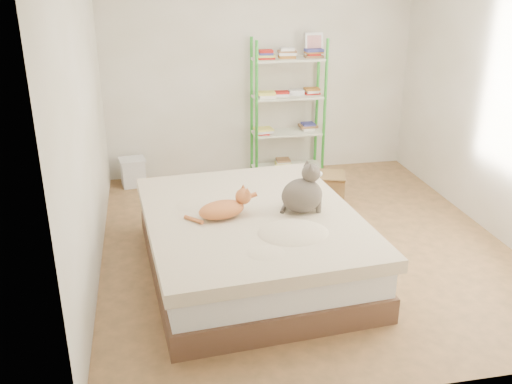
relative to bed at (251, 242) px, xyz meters
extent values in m
cube|color=#B1804D|center=(0.59, 0.43, -0.28)|extent=(3.80, 4.20, 0.01)
cube|color=white|center=(0.59, 2.53, 1.02)|extent=(3.80, 0.01, 2.60)
cube|color=white|center=(0.59, -1.67, 1.02)|extent=(3.80, 0.01, 2.60)
cube|color=white|center=(-1.31, 0.43, 1.02)|extent=(0.01, 4.20, 2.60)
cube|color=white|center=(2.49, 0.43, 1.02)|extent=(0.01, 4.20, 2.60)
cube|color=brown|center=(0.00, 0.00, -0.17)|extent=(1.87, 2.26, 0.21)
cube|color=white|center=(0.00, 0.00, 0.05)|extent=(1.81, 2.19, 0.23)
cube|color=beige|center=(0.00, 0.00, 0.22)|extent=(1.90, 2.30, 0.11)
cylinder|color=green|center=(0.47, 2.15, 0.57)|extent=(0.04, 0.04, 1.70)
cylinder|color=green|center=(0.47, 2.47, 0.57)|extent=(0.04, 0.04, 1.70)
cylinder|color=green|center=(1.31, 2.15, 0.57)|extent=(0.04, 0.04, 1.70)
cylinder|color=green|center=(1.31, 2.47, 0.57)|extent=(0.04, 0.04, 1.70)
cube|color=silver|center=(0.89, 2.31, -0.18)|extent=(0.86, 0.34, 0.02)
cube|color=silver|center=(0.89, 2.31, 0.27)|extent=(0.86, 0.34, 0.02)
cube|color=silver|center=(0.89, 2.31, 0.72)|extent=(0.86, 0.34, 0.02)
cube|color=silver|center=(0.89, 2.31, 1.17)|extent=(0.86, 0.34, 0.02)
cube|color=red|center=(0.89, 2.31, -0.12)|extent=(0.20, 0.16, 0.09)
cube|color=red|center=(0.59, 2.31, 0.33)|extent=(0.20, 0.16, 0.09)
cube|color=red|center=(1.19, 2.31, 0.33)|extent=(0.20, 0.16, 0.09)
cube|color=red|center=(0.59, 2.31, 0.78)|extent=(0.20, 0.16, 0.09)
cube|color=red|center=(0.79, 2.31, 0.78)|extent=(0.20, 0.16, 0.09)
cube|color=red|center=(0.99, 2.31, 0.78)|extent=(0.20, 0.16, 0.09)
cube|color=red|center=(1.19, 2.31, 0.78)|extent=(0.20, 0.16, 0.09)
cube|color=red|center=(0.59, 2.31, 1.23)|extent=(0.20, 0.16, 0.09)
cube|color=red|center=(0.89, 2.31, 1.23)|extent=(0.20, 0.16, 0.09)
cube|color=red|center=(1.19, 2.31, 1.23)|extent=(0.20, 0.16, 0.09)
cube|color=white|center=(1.21, 2.36, 1.32)|extent=(0.22, 0.06, 0.28)
cube|color=red|center=(1.21, 2.35, 1.32)|extent=(0.17, 0.04, 0.22)
cube|color=olive|center=(1.01, 1.27, -0.10)|extent=(0.62, 0.56, 0.36)
cube|color=#5A2FA0|center=(1.08, 1.07, -0.10)|extent=(0.30, 0.11, 0.08)
cube|color=olive|center=(1.01, 1.07, 0.09)|extent=(0.54, 0.31, 0.11)
cube|color=silver|center=(-1.02, 2.28, -0.12)|extent=(0.30, 0.27, 0.31)
cube|color=silver|center=(-1.02, 2.28, 0.05)|extent=(0.34, 0.31, 0.03)
camera|label=1|loc=(-0.80, -4.31, 2.26)|focal=40.00mm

